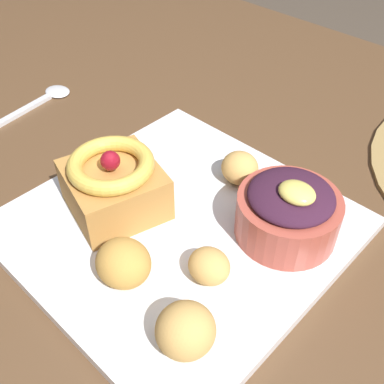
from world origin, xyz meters
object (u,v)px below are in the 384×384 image
object	(u,v)px
fritter_front	(123,263)
berry_ramekin	(288,211)
fritter_back	(186,330)
cake_slice	(114,184)
fritter_middle	(237,170)
front_plate	(178,226)
spoon	(43,99)
fritter_extra	(209,266)

from	to	relation	value
fritter_front	berry_ramekin	bearing A→B (deg)	63.81
berry_ramekin	fritter_back	distance (m)	0.15
cake_slice	berry_ramekin	bearing A→B (deg)	31.90
cake_slice	fritter_front	distance (m)	0.09
fritter_middle	fritter_front	bearing A→B (deg)	-86.22
front_plate	spoon	bearing A→B (deg)	171.93
berry_ramekin	fritter_front	world-z (taller)	berry_ramekin
fritter_back	fritter_extra	xyz separation A→B (m)	(-0.03, 0.06, -0.01)
cake_slice	front_plate	bearing A→B (deg)	24.87
fritter_middle	fritter_extra	distance (m)	0.13
fritter_middle	fritter_extra	xyz separation A→B (m)	(0.06, -0.12, -0.00)
berry_ramekin	fritter_back	bearing A→B (deg)	-84.82
berry_ramekin	cake_slice	bearing A→B (deg)	-148.10
fritter_front	fritter_extra	world-z (taller)	fritter_front
fritter_middle	spoon	bearing A→B (deg)	-172.35
cake_slice	fritter_middle	xyz separation A→B (m)	(0.06, 0.12, -0.01)
fritter_middle	spoon	xyz separation A→B (m)	(-0.32, -0.04, -0.03)
cake_slice	berry_ramekin	distance (m)	0.17
cake_slice	fritter_front	size ratio (longest dim) A/B	2.18
cake_slice	spoon	bearing A→B (deg)	163.99
front_plate	fritter_middle	distance (m)	0.09
berry_ramekin	fritter_front	xyz separation A→B (m)	(-0.07, -0.14, -0.01)
fritter_middle	fritter_back	world-z (taller)	fritter_back
fritter_extra	cake_slice	bearing A→B (deg)	179.65
spoon	fritter_front	bearing A→B (deg)	-119.41
berry_ramekin	fritter_extra	size ratio (longest dim) A/B	2.55
front_plate	cake_slice	world-z (taller)	cake_slice
fritter_front	fritter_back	distance (m)	0.09
cake_slice	fritter_extra	bearing A→B (deg)	-0.35
spoon	front_plate	bearing A→B (deg)	-106.64
fritter_middle	fritter_back	size ratio (longest dim) A/B	0.87
fritter_front	fritter_middle	bearing A→B (deg)	93.78
fritter_middle	front_plate	bearing A→B (deg)	-92.05
fritter_middle	fritter_extra	world-z (taller)	fritter_middle
fritter_back	fritter_front	bearing A→B (deg)	173.48
fritter_front	fritter_back	size ratio (longest dim) A/B	1.07
fritter_front	fritter_extra	size ratio (longest dim) A/B	1.31
fritter_front	fritter_extra	xyz separation A→B (m)	(0.05, 0.05, -0.01)
front_plate	fritter_front	distance (m)	0.09
cake_slice	fritter_front	xyz separation A→B (m)	(0.08, -0.05, -0.01)
fritter_front	spoon	bearing A→B (deg)	159.16
fritter_front	spoon	size ratio (longest dim) A/B	0.40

